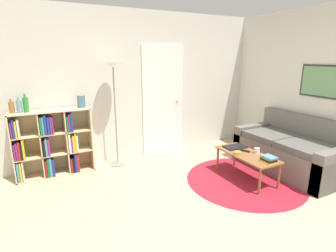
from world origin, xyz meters
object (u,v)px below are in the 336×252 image
at_px(bookshelf, 51,144).
at_px(bowl, 238,153).
at_px(floor_lamp, 113,77).
at_px(bottle_left, 12,107).
at_px(cup, 257,151).
at_px(bottle_right, 26,105).
at_px(vase_on_shelf, 81,101).
at_px(couch, 292,151).
at_px(coffee_table, 247,157).
at_px(laptop, 235,147).
at_px(bottle_middle, 19,106).

relative_size(bookshelf, bowl, 10.69).
distance_m(floor_lamp, bowl, 2.27).
xyz_separation_m(floor_lamp, bottle_left, (-1.47, 0.11, -0.38)).
relative_size(bowl, cup, 1.28).
height_order(bottle_left, bottle_right, bottle_right).
distance_m(bottle_left, vase_on_shelf, 0.96).
xyz_separation_m(couch, coffee_table, (-0.94, 0.05, 0.06)).
xyz_separation_m(laptop, bowl, (-0.17, -0.25, 0.01)).
height_order(bookshelf, floor_lamp, floor_lamp).
relative_size(laptop, bowl, 3.30).
bearing_deg(bookshelf, coffee_table, -30.40).
bearing_deg(cup, bottle_middle, 153.32).
relative_size(floor_lamp, bottle_middle, 7.73).
xyz_separation_m(floor_lamp, laptop, (1.61, -1.13, -1.09)).
bearing_deg(bowl, bottle_left, 152.92).
xyz_separation_m(cup, bottle_left, (-3.19, 1.59, 0.67)).
relative_size(couch, vase_on_shelf, 8.88).
xyz_separation_m(couch, vase_on_shelf, (-3.03, 1.57, 0.83)).
relative_size(cup, bottle_left, 0.41).
distance_m(coffee_table, bottle_right, 3.33).
xyz_separation_m(coffee_table, laptop, (0.03, 0.30, 0.06)).
bearing_deg(coffee_table, laptop, 84.26).
relative_size(bottle_left, bottle_right, 0.76).
relative_size(laptop, bottle_left, 1.74).
bearing_deg(floor_lamp, bottle_middle, 176.82).
bearing_deg(floor_lamp, laptop, -34.94).
xyz_separation_m(bowl, vase_on_shelf, (-1.95, 1.47, 0.71)).
bearing_deg(couch, bookshelf, 155.94).
xyz_separation_m(laptop, vase_on_shelf, (-2.12, 1.22, 0.72)).
height_order(bowl, bottle_right, bottle_right).
xyz_separation_m(bookshelf, coffee_table, (2.60, -1.52, -0.14)).
height_order(couch, bottle_right, bottle_right).
relative_size(floor_lamp, laptop, 4.95).
xyz_separation_m(couch, bottle_middle, (-3.89, 1.56, 0.83)).
bearing_deg(cup, bowl, 160.65).
distance_m(floor_lamp, vase_on_shelf, 0.64).
bearing_deg(bottle_left, bookshelf, -1.34).
height_order(bookshelf, coffee_table, bookshelf).
xyz_separation_m(bottle_right, vase_on_shelf, (0.77, 0.01, -0.02)).
bearing_deg(bowl, laptop, 55.70).
relative_size(floor_lamp, couch, 1.03).
relative_size(bowl, bottle_left, 0.53).
relative_size(floor_lamp, bottle_right, 6.58).
height_order(bottle_middle, vase_on_shelf, bottle_middle).
height_order(coffee_table, bottle_middle, bottle_middle).
bearing_deg(couch, floor_lamp, 149.56).
distance_m(coffee_table, bottle_middle, 3.40).
relative_size(bookshelf, vase_on_shelf, 5.98).
bearing_deg(bottle_middle, floor_lamp, -3.18).
bearing_deg(coffee_table, floor_lamp, 137.97).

